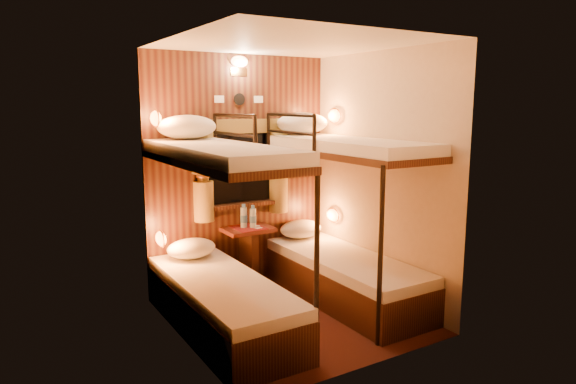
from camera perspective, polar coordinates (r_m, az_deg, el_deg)
floor at (r=4.79m, az=0.40°, el=-13.66°), size 2.10×2.10×0.00m
ceiling at (r=4.42m, az=0.44°, el=16.21°), size 2.10×2.10×0.00m
wall_back at (r=5.36m, az=-5.48°, el=2.18°), size 2.40×0.00×2.40m
wall_front at (r=3.61m, az=9.18°, el=-1.59°), size 2.40×0.00×2.40m
wall_left at (r=4.03m, az=-11.80°, el=-0.51°), size 0.00×2.40×2.40m
wall_right at (r=5.04m, az=10.14°, el=1.59°), size 0.00×2.40×2.40m
back_panel at (r=5.35m, az=-5.41°, el=2.16°), size 2.00×0.03×2.40m
bunk_left at (r=4.37m, az=-7.41°, el=-8.25°), size 0.72×1.90×1.82m
bunk_right at (r=5.01m, az=6.35°, el=-5.89°), size 0.72×1.90×1.82m
window at (r=5.33m, az=-5.26°, el=1.92°), size 1.00×0.12×0.79m
curtains at (r=5.29m, az=-5.12°, el=2.77°), size 1.10×0.22×1.00m
back_fixtures at (r=5.28m, az=-5.42°, el=13.43°), size 0.54×0.09×0.48m
reading_lamps at (r=5.05m, az=-3.75°, el=2.19°), size 2.00×0.20×1.25m
table at (r=5.35m, az=-4.40°, el=-6.43°), size 0.50×0.34×0.66m
bottle_left at (r=5.26m, az=-3.92°, el=-2.91°), size 0.07×0.07×0.23m
bottle_right at (r=5.27m, az=-4.94°, el=-2.84°), size 0.07×0.07×0.25m
sachet_a at (r=5.25m, az=-3.30°, el=-4.03°), size 0.09×0.07×0.01m
sachet_b at (r=5.34m, az=-3.57°, el=-3.81°), size 0.08×0.06×0.01m
pillow_lower_left at (r=4.99m, az=-10.69°, el=-6.17°), size 0.47×0.34×0.19m
pillow_lower_right at (r=5.64m, az=1.43°, el=-4.11°), size 0.49×0.35×0.19m
pillow_upper_left at (r=4.82m, az=-11.18°, el=7.12°), size 0.55×0.40×0.22m
pillow_upper_right at (r=5.46m, az=1.60°, el=7.64°), size 0.58×0.41×0.23m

